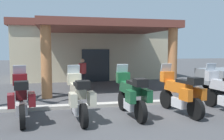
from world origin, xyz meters
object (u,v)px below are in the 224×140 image
at_px(motel_building, 90,49).
at_px(motorcycle_cream, 79,97).
at_px(motorcycle_maroon, 21,98).
at_px(motorcycle_orange, 180,93).
at_px(pedestrian, 83,71).
at_px(motorcycle_green, 131,94).

xyz_separation_m(motel_building, motorcycle_cream, (-1.66, -10.84, -1.38)).
bearing_deg(motorcycle_maroon, motorcycle_orange, -102.48).
xyz_separation_m(motel_building, pedestrian, (-1.02, -5.02, -1.16)).
bearing_deg(motorcycle_orange, pedestrian, 15.84).
xyz_separation_m(motorcycle_cream, pedestrian, (0.64, 5.82, 0.22)).
relative_size(motorcycle_orange, pedestrian, 1.38).
xyz_separation_m(motorcycle_maroon, motorcycle_cream, (1.66, -0.23, 0.00)).
bearing_deg(motorcycle_green, motel_building, -4.92).
bearing_deg(motel_building, motorcycle_orange, -82.82).
height_order(motel_building, motorcycle_green, motel_building).
height_order(motel_building, pedestrian, motel_building).
height_order(motorcycle_maroon, motorcycle_orange, same).
distance_m(motorcycle_maroon, motorcycle_green, 3.32).
xyz_separation_m(motorcycle_orange, pedestrian, (-2.68, 5.79, 0.22)).
xyz_separation_m(motel_building, motorcycle_green, (-0.00, -10.75, -1.38)).
bearing_deg(motel_building, motorcycle_maroon, -108.91).
bearing_deg(motorcycle_cream, motel_building, -14.76).
distance_m(motorcycle_cream, motorcycle_orange, 3.32).
relative_size(motorcycle_green, motorcycle_orange, 1.00).
relative_size(motel_building, motorcycle_maroon, 5.03).
xyz_separation_m(motel_building, motorcycle_maroon, (-3.32, -10.61, -1.38)).
bearing_deg(motorcycle_cream, motorcycle_orange, -95.64).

